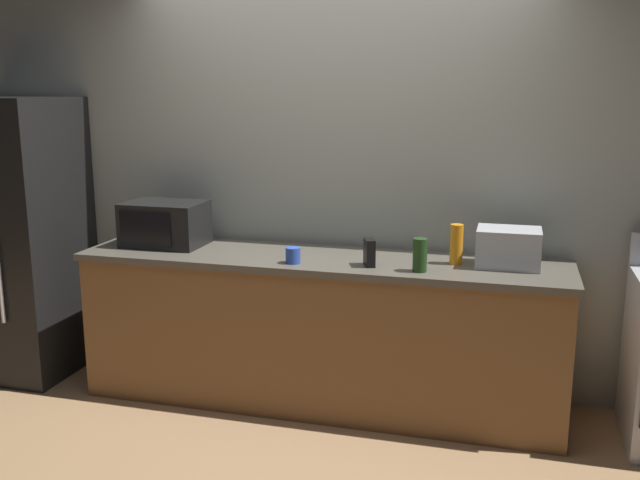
# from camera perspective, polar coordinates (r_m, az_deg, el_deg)

# --- Properties ---
(ground_plane) EXTENTS (8.00, 8.00, 0.00)m
(ground_plane) POSITION_cam_1_polar(r_m,az_deg,el_deg) (4.06, -1.55, -15.14)
(ground_plane) COLOR #93704C
(back_wall) EXTENTS (6.40, 0.10, 2.70)m
(back_wall) POSITION_cam_1_polar(r_m,az_deg,el_deg) (4.41, 1.42, 5.54)
(back_wall) COLOR #9EA399
(back_wall) RESTS_ON ground_plane
(counter_run) EXTENTS (2.84, 0.64, 0.90)m
(counter_run) POSITION_cam_1_polar(r_m,az_deg,el_deg) (4.23, 0.00, -7.28)
(counter_run) COLOR brown
(counter_run) RESTS_ON ground_plane
(refrigerator) EXTENTS (0.72, 0.73, 1.80)m
(refrigerator) POSITION_cam_1_polar(r_m,az_deg,el_deg) (5.03, -23.12, 0.20)
(refrigerator) COLOR black
(refrigerator) RESTS_ON ground_plane
(microwave) EXTENTS (0.48, 0.35, 0.27)m
(microwave) POSITION_cam_1_polar(r_m,az_deg,el_deg) (4.48, -12.37, 1.29)
(microwave) COLOR black
(microwave) RESTS_ON counter_run
(toaster_oven) EXTENTS (0.34, 0.26, 0.21)m
(toaster_oven) POSITION_cam_1_polar(r_m,az_deg,el_deg) (4.00, 14.91, -0.60)
(toaster_oven) COLOR #B7BABF
(toaster_oven) RESTS_ON counter_run
(cordless_phone) EXTENTS (0.09, 0.12, 0.15)m
(cordless_phone) POSITION_cam_1_polar(r_m,az_deg,el_deg) (3.89, 3.99, -1.01)
(cordless_phone) COLOR black
(cordless_phone) RESTS_ON counter_run
(bottle_dish_soap) EXTENTS (0.07, 0.07, 0.22)m
(bottle_dish_soap) POSITION_cam_1_polar(r_m,az_deg,el_deg) (3.99, 10.91, -0.34)
(bottle_dish_soap) COLOR orange
(bottle_dish_soap) RESTS_ON counter_run
(bottle_wine) EXTENTS (0.08, 0.08, 0.18)m
(bottle_wine) POSITION_cam_1_polar(r_m,az_deg,el_deg) (3.79, 8.04, -1.20)
(bottle_wine) COLOR #1E3F19
(bottle_wine) RESTS_ON counter_run
(mug_blue) EXTENTS (0.08, 0.08, 0.09)m
(mug_blue) POSITION_cam_1_polar(r_m,az_deg,el_deg) (3.95, -2.19, -1.24)
(mug_blue) COLOR #2D4CB2
(mug_blue) RESTS_ON counter_run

